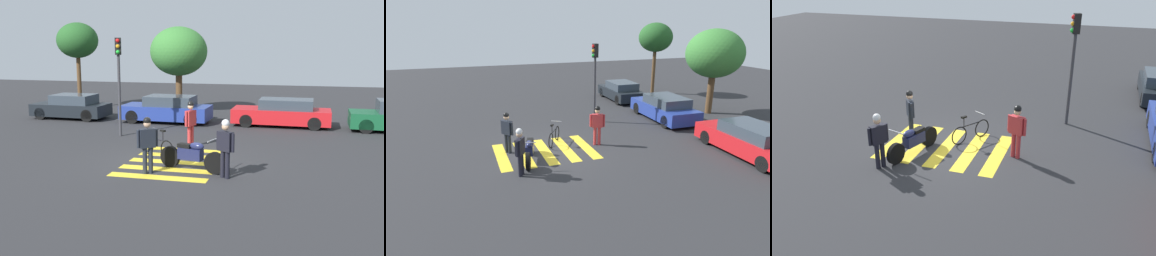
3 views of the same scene
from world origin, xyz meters
The scene contains 13 objects.
ground_plane centered at (0.00, 0.00, 0.00)m, with size 60.00×60.00×0.00m, color #2B2B2D.
police_motorcycle centered at (0.81, -0.81, 0.47)m, with size 2.22×0.90×1.06m.
leaning_bicycle centered at (-0.79, 0.62, 0.37)m, with size 1.47×0.92×0.99m.
officer_on_foot centered at (-0.40, -1.46, 1.00)m, with size 0.55×0.44×1.74m.
officer_by_motorcycle centered at (1.95, -1.37, 1.00)m, with size 0.58×0.42×1.75m.
pedestrian_bystander centered at (-0.02, 2.37, 1.02)m, with size 0.36×0.63×1.77m.
crosswalk_stripes centered at (0.00, 0.00, 0.00)m, with size 3.04×4.05×0.01m.
car_black_suv centered at (-7.76, 7.40, 0.61)m, with size 3.98×1.86×1.28m.
car_blue_hatchback centered at (-2.51, 7.45, 0.65)m, with size 4.46×1.94×1.34m.
car_red_convertible centered at (3.15, 7.74, 0.63)m, with size 4.63×1.85×1.31m.
traffic_light_pole centered at (-3.43, 3.64, 2.78)m, with size 0.30×0.35×4.14m.
street_tree_near centered at (-9.02, 10.72, 4.06)m, with size 2.44×2.44×5.14m.
street_tree_mid centered at (-2.80, 10.72, 3.46)m, with size 3.22×3.22×4.85m.
Camera 1 is at (4.08, -13.97, 3.86)m, focal length 42.15 mm.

